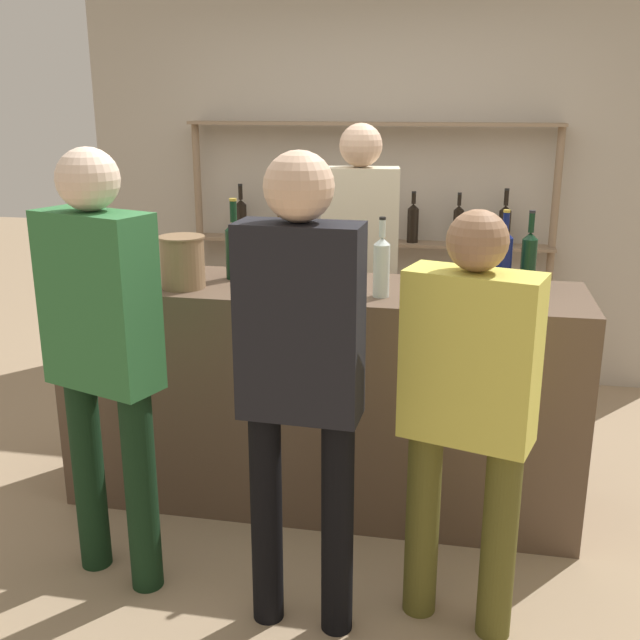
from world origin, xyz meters
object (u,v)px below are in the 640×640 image
customer_left (102,340)px  server_behind_counter (359,255)px  counter_bottle_0 (381,265)px  ice_bucket (183,262)px  customer_center (300,362)px  counter_bottle_1 (234,248)px  counter_bottle_2 (504,258)px  counter_bottle_3 (529,258)px  wine_glass (272,255)px  customer_right (468,398)px

customer_left → server_behind_counter: (0.76, 1.61, 0.04)m
counter_bottle_0 → server_behind_counter: 0.99m
ice_bucket → customer_center: 1.09m
counter_bottle_1 → counter_bottle_2: bearing=2.3°
counter_bottle_0 → customer_left: (-1.00, -0.66, -0.19)m
counter_bottle_3 → server_behind_counter: server_behind_counter is taller
wine_glass → customer_center: bearing=-70.7°
wine_glass → customer_left: customer_left is taller
customer_left → customer_right: (1.38, -0.03, -0.12)m
counter_bottle_1 → customer_left: size_ratio=0.22×
counter_bottle_0 → counter_bottle_1: (-0.73, 0.21, 0.01)m
wine_glass → ice_bucket: 0.44m
counter_bottle_0 → customer_right: customer_right is taller
counter_bottle_0 → server_behind_counter: (-0.23, 0.95, -0.16)m
customer_right → customer_left: bearing=105.1°
counter_bottle_1 → customer_right: (1.12, -0.89, -0.32)m
counter_bottle_2 → customer_right: 1.00m
wine_glass → counter_bottle_3: bearing=1.7°
wine_glass → customer_center: size_ratio=0.09×
counter_bottle_0 → counter_bottle_3: size_ratio=0.99×
ice_bucket → customer_left: (-0.09, -0.65, -0.17)m
counter_bottle_1 → customer_center: (0.54, -1.01, -0.18)m
customer_center → counter_bottle_1: bearing=30.8°
wine_glass → counter_bottle_2: bearing=0.1°
counter_bottle_3 → customer_center: customer_center is taller
counter_bottle_3 → customer_right: (-0.25, -0.98, -0.31)m
customer_center → wine_glass: bearing=22.0°
server_behind_counter → wine_glass: bearing=-32.7°
ice_bucket → server_behind_counter: (0.68, 0.96, -0.14)m
server_behind_counter → counter_bottle_1: bearing=-41.4°
counter_bottle_2 → ice_bucket: size_ratio=1.51×
customer_right → server_behind_counter: bearing=37.0°
ice_bucket → counter_bottle_3: bearing=11.0°
wine_glass → customer_left: bearing=-115.6°
customer_left → customer_right: customer_left is taller
counter_bottle_1 → server_behind_counter: 0.91m
counter_bottle_3 → customer_left: size_ratio=0.20×
counter_bottle_1 → counter_bottle_3: size_ratio=1.09×
counter_bottle_2 → server_behind_counter: size_ratio=0.20×
customer_center → server_behind_counter: bearing=4.1°
customer_left → customer_right: 1.39m
counter_bottle_2 → counter_bottle_3: size_ratio=1.01×
server_behind_counter → customer_left: bearing=-32.9°
ice_bucket → customer_center: bearing=-47.8°
wine_glass → server_behind_counter: server_behind_counter is taller
counter_bottle_0 → customer_right: (0.39, -0.68, -0.31)m
counter_bottle_0 → wine_glass: 0.61m
customer_left → customer_center: customer_center is taller
counter_bottle_1 → counter_bottle_3: 1.37m
customer_left → server_behind_counter: 1.78m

